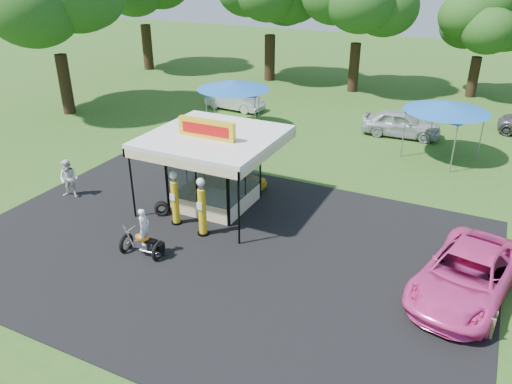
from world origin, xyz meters
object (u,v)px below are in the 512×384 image
(pink_sedan, at_px, (467,275))
(bg_car_a, at_px, (235,100))
(tent_west, at_px, (233,85))
(tent_east, at_px, (447,107))
(gas_pump_left, at_px, (175,199))
(a_frame_sign, at_px, (485,325))
(gas_station_kiosk, at_px, (215,169))
(gas_pump_right, at_px, (202,208))
(bg_car_c, at_px, (401,123))
(spectator_west, at_px, (69,179))
(motorcycle, at_px, (144,237))
(kiosk_car, at_px, (238,178))

(pink_sedan, bearing_deg, bg_car_a, 149.53)
(tent_west, distance_m, tent_east, 12.66)
(gas_pump_left, distance_m, tent_east, 15.71)
(a_frame_sign, bearing_deg, gas_station_kiosk, 167.42)
(gas_pump_right, bearing_deg, pink_sedan, 2.73)
(bg_car_c, bearing_deg, bg_car_a, 84.04)
(gas_pump_left, height_order, spectator_west, gas_pump_left)
(spectator_west, height_order, tent_west, tent_west)
(spectator_west, bearing_deg, motorcycle, -38.23)
(spectator_west, bearing_deg, kiosk_car, 18.44)
(gas_pump_right, bearing_deg, spectator_west, 177.92)
(gas_station_kiosk, distance_m, tent_west, 10.81)
(motorcycle, xyz_separation_m, kiosk_car, (0.29, 7.01, -0.32))
(gas_station_kiosk, bearing_deg, gas_pump_right, -70.65)
(motorcycle, height_order, spectator_west, motorcycle)
(gas_pump_right, distance_m, spectator_west, 7.41)
(bg_car_c, distance_m, tent_east, 4.36)
(pink_sedan, height_order, tent_east, tent_east)
(gas_pump_right, bearing_deg, gas_station_kiosk, 109.35)
(gas_pump_right, relative_size, spectator_west, 1.37)
(gas_pump_left, distance_m, spectator_west, 5.91)
(motorcycle, distance_m, pink_sedan, 11.43)
(tent_west, bearing_deg, a_frame_sign, -40.98)
(gas_pump_right, xyz_separation_m, a_frame_sign, (10.66, -1.45, -0.76))
(gas_pump_left, relative_size, pink_sedan, 0.42)
(bg_car_c, relative_size, tent_west, 1.04)
(bg_car_c, bearing_deg, gas_station_kiosk, 154.00)
(gas_pump_left, height_order, pink_sedan, gas_pump_left)
(gas_station_kiosk, bearing_deg, bg_car_c, 67.23)
(kiosk_car, bearing_deg, tent_east, -44.67)
(motorcycle, xyz_separation_m, spectator_west, (-6.22, 2.53, 0.13))
(kiosk_car, xyz_separation_m, bg_car_c, (5.58, 11.08, 0.33))
(gas_pump_left, xyz_separation_m, tent_west, (-3.75, 12.08, 1.73))
(bg_car_c, height_order, tent_west, tent_west)
(gas_pump_right, relative_size, tent_west, 0.56)
(kiosk_car, relative_size, bg_car_c, 0.59)
(gas_pump_right, height_order, bg_car_a, gas_pump_right)
(gas_pump_right, relative_size, motorcycle, 1.24)
(gas_pump_right, bearing_deg, kiosk_car, 100.64)
(a_frame_sign, bearing_deg, pink_sedan, 117.64)
(a_frame_sign, relative_size, bg_car_c, 0.19)
(bg_car_a, bearing_deg, motorcycle, -157.49)
(gas_station_kiosk, xyz_separation_m, motorcycle, (-0.29, -4.80, -0.98))
(gas_pump_left, bearing_deg, bg_car_a, 110.02)
(gas_station_kiosk, height_order, kiosk_car, gas_station_kiosk)
(gas_pump_right, xyz_separation_m, tent_east, (7.39, 13.12, 1.68))
(a_frame_sign, xyz_separation_m, bg_car_a, (-18.02, 17.85, 0.26))
(motorcycle, distance_m, tent_west, 15.33)
(tent_east, bearing_deg, spectator_west, -139.01)
(bg_car_c, bearing_deg, tent_west, 105.95)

